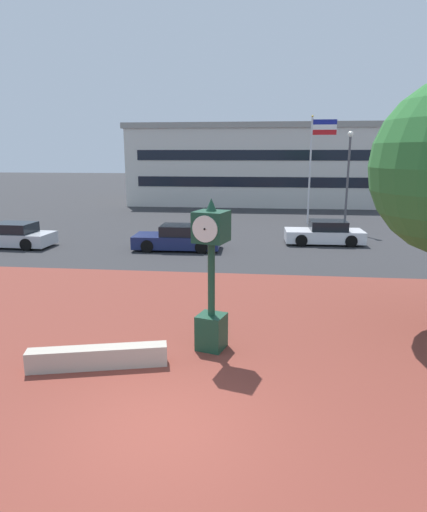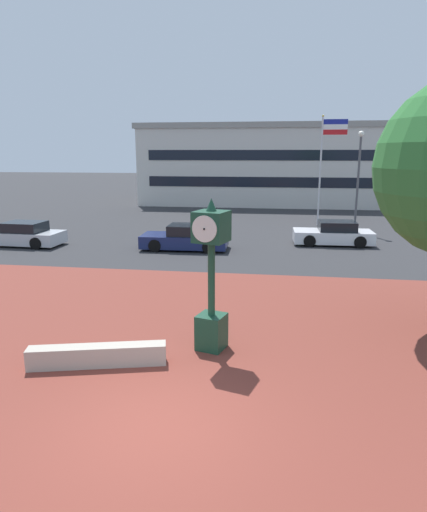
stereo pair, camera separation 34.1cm
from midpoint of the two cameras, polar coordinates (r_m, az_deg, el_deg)
The scene contains 10 objects.
ground_plane at distance 8.84m, azimuth -6.30°, elevation -20.78°, with size 200.00×200.00×0.00m, color #2D2D30.
plaza_brick_paving at distance 11.75m, azimuth -2.08°, elevation -11.64°, with size 44.00×14.82×0.01m, color brown.
planter_wall at distance 11.07m, azimuth -13.67°, elevation -12.24°, with size 3.20×0.40×0.50m, color #ADA393.
street_clock at distance 11.08m, azimuth 0.62°, elevation -2.55°, with size 0.93×0.95×3.85m.
car_street_near at distance 25.30m, azimuth 15.42°, elevation 2.71°, with size 4.25×1.99×1.28m.
car_street_mid at distance 23.21m, azimuth -3.14°, elevation 2.26°, with size 4.46×2.04×1.28m.
car_street_distant at distance 26.20m, azimuth -22.81°, elevation 2.50°, with size 4.48×2.06×1.28m.
flagpole_primary at distance 31.76m, azimuth 14.21°, elevation 11.81°, with size 1.69×0.14×7.32m.
civic_building at distance 47.37m, azimuth 7.37°, elevation 11.56°, with size 24.45×14.24×7.50m.
street_lamp_post at distance 29.48m, azimuth 18.31°, elevation 10.28°, with size 0.36×0.36×6.18m.
Camera 2 is at (2.11, -7.07, 4.91)m, focal length 31.43 mm.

